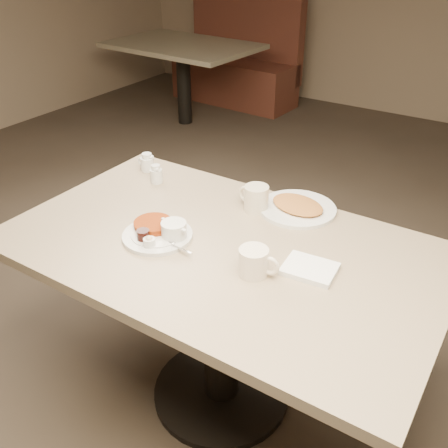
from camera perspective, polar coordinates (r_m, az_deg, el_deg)
The scene contains 10 objects.
room at distance 1.49m, azimuth -0.44°, elevation 19.22°, with size 7.04×8.04×2.84m.
diner_table at distance 1.84m, azimuth -0.34°, elevation -6.71°, with size 1.50×0.90×0.75m.
main_plate at distance 1.78m, azimuth -7.26°, elevation -0.87°, with size 0.32×0.29×0.07m.
coffee_mug_near at distance 1.57m, azimuth 3.48°, elevation -4.26°, with size 0.14×0.11×0.09m.
napkin at distance 1.62m, azimuth 9.65°, elevation -5.02°, with size 0.17×0.15×0.02m.
coffee_mug_far at distance 1.92m, azimuth 3.57°, elevation 2.92°, with size 0.14×0.11×0.10m.
creamer_left at distance 2.28m, azimuth -8.68°, elevation 6.86°, with size 0.09×0.08×0.08m.
creamer_right at distance 2.16m, azimuth -7.66°, elevation 5.56°, with size 0.07×0.07×0.08m.
hash_plate at distance 1.95m, azimuth 8.29°, elevation 1.88°, with size 0.36×0.36×0.04m.
booth_back_left at distance 5.60m, azimuth 0.99°, elevation 17.60°, with size 1.42×1.63×1.12m.
Camera 1 is at (0.80, -1.21, 1.70)m, focal length 40.51 mm.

